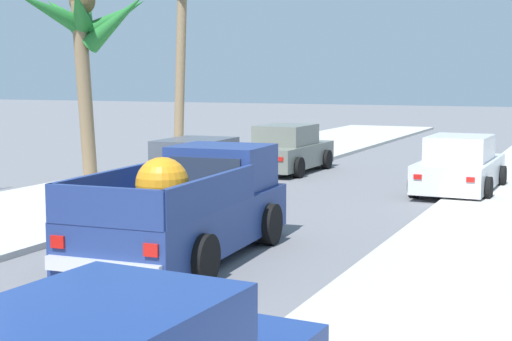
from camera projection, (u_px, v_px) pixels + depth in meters
name	position (u px, v px, depth m)	size (l,w,h in m)	color
sidewalk_left	(102.00, 195.00, 19.76)	(5.11, 60.00, 0.12)	beige
curb_left	(140.00, 199.00, 19.29)	(0.16, 60.00, 0.10)	silver
curb_right	(486.00, 224.00, 15.91)	(0.16, 60.00, 0.10)	silver
pickup_truck	(190.00, 210.00, 13.25)	(2.42, 5.31, 1.84)	navy
car_right_near	(460.00, 166.00, 20.50)	(2.08, 4.28, 1.54)	silver
car_right_mid	(287.00, 150.00, 25.11)	(2.05, 4.27, 1.54)	slate
car_left_far	(197.00, 171.00, 19.42)	(2.18, 4.33, 1.54)	#474C56
palm_tree_right_fore	(86.00, 28.00, 21.64)	(3.76, 3.77, 5.56)	#846B4C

